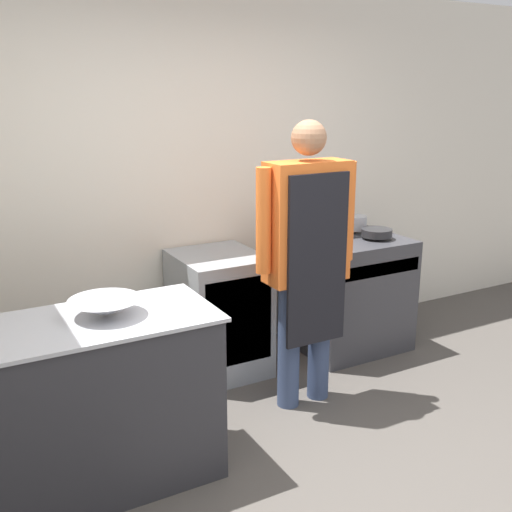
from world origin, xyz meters
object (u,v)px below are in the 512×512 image
(saute_pan, at_px, (377,233))
(mixing_bowl, at_px, (105,307))
(person_cook, at_px, (307,247))
(sauce_pot, at_px, (355,223))
(fridge_unit, at_px, (219,313))
(stock_pot, at_px, (320,220))
(stove, at_px, (347,292))

(saute_pan, bearing_deg, mixing_bowl, -163.76)
(person_cook, relative_size, sauce_pot, 10.18)
(fridge_unit, relative_size, mixing_bowl, 2.42)
(fridge_unit, xyz_separation_m, sauce_pot, (1.24, 0.06, 0.52))
(fridge_unit, xyz_separation_m, mixing_bowl, (-1.02, -0.86, 0.51))
(mixing_bowl, bearing_deg, stock_pot, 25.68)
(fridge_unit, height_order, saute_pan, saute_pan)
(saute_pan, bearing_deg, sauce_pot, 90.00)
(stove, height_order, person_cook, person_cook)
(stove, bearing_deg, fridge_unit, 176.06)
(sauce_pot, bearing_deg, person_cook, -142.05)
(person_cook, xyz_separation_m, mixing_bowl, (-1.30, -0.17, -0.10))
(stove, bearing_deg, person_cook, -142.30)
(fridge_unit, xyz_separation_m, stock_pot, (0.89, 0.06, 0.58))
(person_cook, bearing_deg, saute_pan, 26.86)
(fridge_unit, relative_size, saute_pan, 3.73)
(mixing_bowl, distance_m, stock_pot, 2.12)
(person_cook, bearing_deg, mixing_bowl, -172.43)
(stock_pot, height_order, sauce_pot, stock_pot)
(stove, height_order, fridge_unit, stove)
(person_cook, xyz_separation_m, stock_pot, (0.61, 0.75, -0.03))
(stove, xyz_separation_m, stock_pot, (-0.18, 0.13, 0.57))
(stove, height_order, saute_pan, saute_pan)
(mixing_bowl, bearing_deg, saute_pan, 16.24)
(person_cook, relative_size, stock_pot, 6.14)
(person_cook, bearing_deg, stock_pot, 50.63)
(person_cook, distance_m, stock_pot, 0.97)
(saute_pan, distance_m, sauce_pot, 0.26)
(stove, distance_m, stock_pot, 0.61)
(stove, distance_m, saute_pan, 0.53)
(stock_pot, relative_size, sauce_pot, 1.66)
(fridge_unit, distance_m, person_cook, 0.96)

